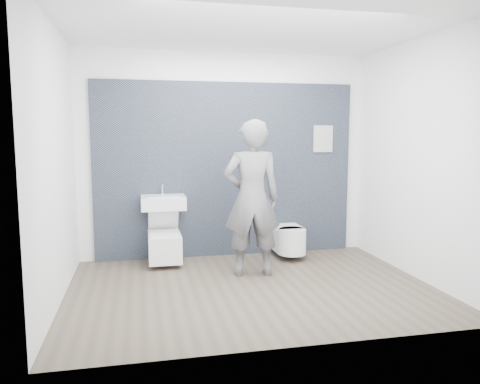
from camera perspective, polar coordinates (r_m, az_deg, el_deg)
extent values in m
plane|color=brown|center=(5.32, 1.40, -11.56)|extent=(4.00, 4.00, 0.00)
plane|color=white|center=(6.51, -1.68, 4.46)|extent=(4.00, 0.00, 4.00)
plane|color=white|center=(3.61, 7.08, 2.24)|extent=(4.00, 0.00, 4.00)
plane|color=white|center=(4.97, -21.61, 3.13)|extent=(0.00, 3.00, 3.00)
plane|color=white|center=(5.85, 20.89, 3.69)|extent=(0.00, 3.00, 3.00)
plane|color=white|center=(5.15, 1.50, 19.41)|extent=(4.00, 4.00, 0.00)
cube|color=black|center=(6.70, -1.59, -7.61)|extent=(3.60, 0.06, 2.40)
cube|color=white|center=(6.19, -9.34, -1.27)|extent=(0.57, 0.43, 0.17)
cube|color=silver|center=(6.16, -9.34, -0.54)|extent=(0.40, 0.29, 0.03)
cylinder|color=silver|center=(6.32, -9.44, 0.34)|extent=(0.02, 0.02, 0.14)
cylinder|color=silver|center=(6.27, -9.43, 0.85)|extent=(0.02, 0.10, 0.02)
cylinder|color=silver|center=(6.41, -9.40, -2.29)|extent=(0.04, 0.04, 0.11)
cube|color=white|center=(6.22, -9.19, -6.60)|extent=(0.42, 0.60, 0.35)
cylinder|color=silver|center=(6.14, -9.20, -5.24)|extent=(0.30, 0.30, 0.03)
cube|color=white|center=(6.13, -9.20, -5.00)|extent=(0.39, 0.48, 0.02)
cube|color=white|center=(6.26, -9.32, -3.01)|extent=(0.39, 0.28, 0.36)
cube|color=silver|center=(6.51, -9.30, -7.20)|extent=(0.11, 0.06, 0.08)
cube|color=white|center=(6.59, 5.72, -5.68)|extent=(0.38, 0.45, 0.32)
cylinder|color=white|center=(6.39, 6.34, -6.11)|extent=(0.38, 0.38, 0.32)
cube|color=white|center=(6.53, 5.83, -4.25)|extent=(0.36, 0.42, 0.03)
cylinder|color=white|center=(6.33, 6.42, -4.61)|extent=(0.36, 0.36, 0.03)
cube|color=silver|center=(6.80, 5.21, -6.31)|extent=(0.11, 0.06, 0.08)
cube|color=white|center=(7.04, 9.79, -6.98)|extent=(0.28, 0.03, 0.38)
imported|color=slate|center=(5.58, 1.47, -0.79)|extent=(0.72, 0.52, 1.87)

